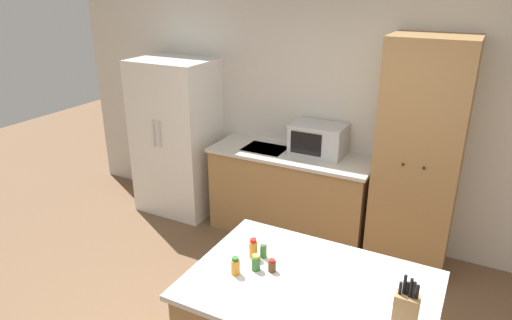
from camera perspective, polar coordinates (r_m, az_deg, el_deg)
name	(u,v)px	position (r m, az deg, el deg)	size (l,w,h in m)	color
wall_back	(368,119)	(4.66, 13.87, 4.97)	(7.20, 0.06, 2.60)	beige
refrigerator	(177,137)	(5.35, -9.85, 2.83)	(0.88, 0.69, 1.78)	white
back_counter	(290,194)	(4.87, 4.27, -4.23)	(1.71, 0.63, 0.93)	#9E7547
pantry_cabinet	(419,159)	(4.34, 19.67, 0.06)	(0.71, 0.61, 2.17)	#9E7547
microwave	(318,139)	(4.63, 7.80, 2.57)	(0.53, 0.36, 0.32)	#B2B5B7
knife_block	(406,311)	(2.48, 18.21, -17.52)	(0.12, 0.07, 0.31)	#9E7547
spice_bottle_tall_dark	(272,266)	(2.81, 2.02, -13.06)	(0.05, 0.05, 0.08)	#563319
spice_bottle_short_red	(235,266)	(2.78, -2.59, -13.11)	(0.05, 0.05, 0.11)	orange
spice_bottle_amber_oil	(263,250)	(2.93, 0.93, -11.23)	(0.04, 0.04, 0.11)	#337033
spice_bottle_green_herb	(256,263)	(2.82, -0.01, -12.72)	(0.05, 0.05, 0.10)	#337033
spice_bottle_pale_salt	(253,249)	(2.92, -0.35, -11.02)	(0.05, 0.05, 0.13)	orange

